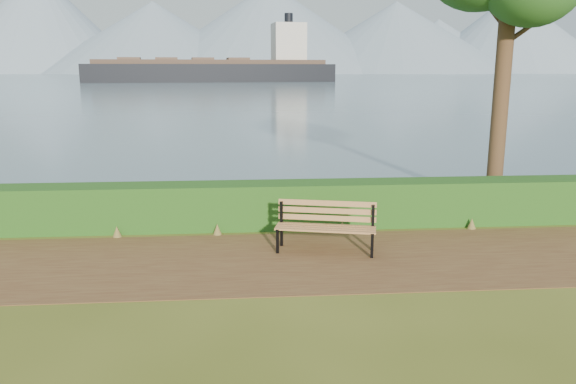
{
  "coord_description": "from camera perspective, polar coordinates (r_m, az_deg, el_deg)",
  "views": [
    {
      "loc": [
        -0.52,
        -9.55,
        3.48
      ],
      "look_at": [
        0.35,
        1.2,
        1.1
      ],
      "focal_mm": 35.0,
      "sensor_mm": 36.0,
      "label": 1
    }
  ],
  "objects": [
    {
      "name": "mountains",
      "position": [
        416.39,
        -6.03,
        15.74
      ],
      "size": [
        585.0,
        190.0,
        70.0
      ],
      "color": "gray",
      "rests_on": "ground"
    },
    {
      "name": "bench",
      "position": [
        10.9,
        3.89,
        -3.15
      ],
      "size": [
        1.99,
        0.99,
        0.96
      ],
      "rotation": [
        0.0,
        0.0,
        -0.24
      ],
      "color": "black",
      "rests_on": "ground"
    },
    {
      "name": "water",
      "position": [
        269.57,
        -4.6,
        11.69
      ],
      "size": [
        700.0,
        510.0,
        0.0
      ],
      "primitive_type": "cube",
      "color": "#425F6B",
      "rests_on": "ground"
    },
    {
      "name": "hedge",
      "position": [
        12.52,
        -2.1,
        -1.33
      ],
      "size": [
        32.0,
        0.85,
        1.0
      ],
      "primitive_type": "cube",
      "color": "#1C4614",
      "rests_on": "ground"
    },
    {
      "name": "path",
      "position": [
        10.46,
        -1.51,
        -6.97
      ],
      "size": [
        40.0,
        3.4,
        0.01
      ],
      "primitive_type": "cube",
      "color": "#56321D",
      "rests_on": "ground"
    },
    {
      "name": "ground",
      "position": [
        10.18,
        -1.42,
        -7.56
      ],
      "size": [
        140.0,
        140.0,
        0.0
      ],
      "primitive_type": "plane",
      "color": "#464F16",
      "rests_on": "ground"
    },
    {
      "name": "cargo_ship",
      "position": [
        147.26,
        -6.89,
        12.13
      ],
      "size": [
        63.41,
        17.78,
        19.02
      ],
      "rotation": [
        0.0,
        0.0,
        0.13
      ],
      "color": "black",
      "rests_on": "ground"
    }
  ]
}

